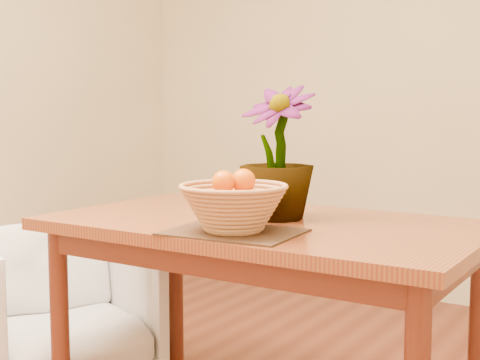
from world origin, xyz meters
The scene contains 7 objects.
wall_back centered at (0.00, 2.25, 1.35)m, with size 4.00×0.02×2.70m, color #F8E8BC.
table centered at (0.00, 0.30, 0.66)m, with size 1.40×0.80×0.75m.
placemat centered at (0.04, 0.05, 0.75)m, with size 0.38×0.28×0.01m, color #3B2415.
wicker_basket centered at (0.04, 0.05, 0.82)m, with size 0.32×0.32×0.13m.
orange_pile centered at (0.05, 0.05, 0.86)m, with size 0.18×0.17×0.13m.
potted_plant centered at (0.03, 0.34, 0.97)m, with size 0.25×0.25×0.44m, color #1A4B15.
armchair centered at (-0.96, 0.29, 0.34)m, with size 0.67×0.63×0.69m, color #806858.
Camera 1 is at (1.10, -1.56, 1.11)m, focal length 50.00 mm.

